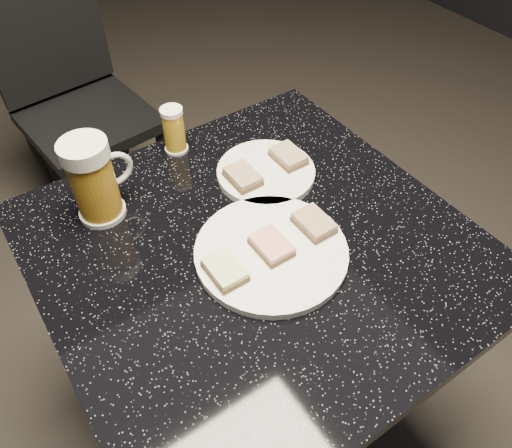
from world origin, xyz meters
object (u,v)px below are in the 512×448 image
(plate_small, at_px, (266,173))
(beer_tumbler, at_px, (174,130))
(plate_large, at_px, (271,252))
(table, at_px, (256,321))
(beer_mug, at_px, (94,180))
(chair, at_px, (77,100))

(plate_small, bearing_deg, beer_tumbler, 122.02)
(plate_large, relative_size, beer_tumbler, 2.62)
(plate_small, distance_m, table, 0.31)
(plate_large, distance_m, table, 0.25)
(plate_large, bearing_deg, beer_tumbler, 89.59)
(table, distance_m, beer_mug, 0.43)
(table, bearing_deg, plate_large, -77.39)
(plate_small, bearing_deg, plate_large, -122.60)
(beer_tumbler, bearing_deg, table, -91.87)
(plate_small, bearing_deg, table, -130.51)
(table, bearing_deg, plate_small, 49.49)
(plate_large, relative_size, chair, 0.30)
(plate_small, xyz_separation_m, beer_tumbler, (-0.11, 0.17, 0.04))
(plate_small, relative_size, table, 0.25)
(plate_small, relative_size, beer_tumbler, 1.94)
(beer_mug, bearing_deg, plate_small, -15.19)
(beer_mug, xyz_separation_m, beer_tumbler, (0.19, 0.09, -0.03))
(beer_mug, relative_size, beer_tumbler, 1.61)
(chair, bearing_deg, plate_small, -81.81)
(table, height_order, chair, chair)
(beer_mug, bearing_deg, beer_tumbler, 24.23)
(plate_large, bearing_deg, plate_small, 57.40)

